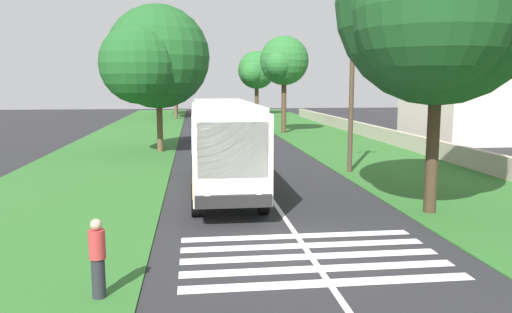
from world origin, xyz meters
TOP-DOWN VIEW (x-y plane):
  - ground at (0.00, 0.00)m, footprint 160.00×160.00m
  - grass_verge_left at (15.00, 8.20)m, footprint 120.00×8.00m
  - grass_verge_right at (15.00, -8.20)m, footprint 120.00×8.00m
  - centre_line at (15.00, 0.00)m, footprint 110.00×0.16m
  - coach_bus at (7.45, 1.80)m, footprint 11.16×2.62m
  - zebra_crossing at (-0.96, 0.00)m, footprint 4.05×6.80m
  - trailing_car_0 at (26.68, 1.79)m, footprint 4.30×1.78m
  - trailing_car_1 at (31.80, -1.62)m, footprint 4.30×1.78m
  - trailing_minibus_0 at (43.31, -1.99)m, footprint 6.00×2.14m
  - roadside_tree_left_0 at (20.21, 5.46)m, footprint 8.12×6.81m
  - roadside_tree_left_1 at (62.23, 5.74)m, footprint 8.52×7.08m
  - roadside_tree_left_2 at (52.57, 5.43)m, footprint 9.02×7.46m
  - roadside_tree_right_0 at (2.83, -4.91)m, footprint 8.13×6.85m
  - roadside_tree_right_1 at (60.16, -6.05)m, footprint 6.33×5.43m
  - roadside_tree_right_2 at (32.42, -5.12)m, footprint 5.22×4.41m
  - utility_pole at (11.23, -4.85)m, footprint 0.24×1.40m
  - roadside_wall at (20.00, -11.60)m, footprint 70.00×0.40m
  - roadside_building at (24.72, -19.78)m, footprint 10.34×10.26m
  - pedestrian at (-3.01, 5.01)m, footprint 0.34×0.34m

SIDE VIEW (x-z plane):
  - ground at x=0.00m, z-range 0.00..0.00m
  - zebra_crossing at x=-0.96m, z-range 0.00..0.01m
  - centre_line at x=15.00m, z-range 0.00..0.01m
  - grass_verge_left at x=15.00m, z-range 0.00..0.04m
  - grass_verge_right at x=15.00m, z-range 0.00..0.04m
  - roadside_wall at x=20.00m, z-range 0.04..1.10m
  - trailing_car_0 at x=26.68m, z-range -0.05..1.38m
  - trailing_car_1 at x=31.80m, z-range -0.05..1.38m
  - pedestrian at x=-3.01m, z-range 0.06..1.75m
  - trailing_minibus_0 at x=43.31m, z-range 0.28..2.81m
  - coach_bus at x=7.45m, z-range 0.28..4.01m
  - roadside_building at x=24.72m, z-range 0.05..6.74m
  - utility_pole at x=11.23m, z-range 0.18..7.81m
  - roadside_tree_left_0 at x=20.21m, z-range 1.26..10.75m
  - roadside_tree_right_1 at x=60.16m, z-range 1.74..10.88m
  - roadside_tree_right_2 at x=32.42m, z-range 2.05..10.76m
  - roadside_tree_left_1 at x=62.23m, z-range 1.47..11.72m
  - roadside_tree_right_0 at x=2.83m, z-range 1.70..12.24m
  - roadside_tree_left_2 at x=52.57m, z-range 2.33..14.80m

